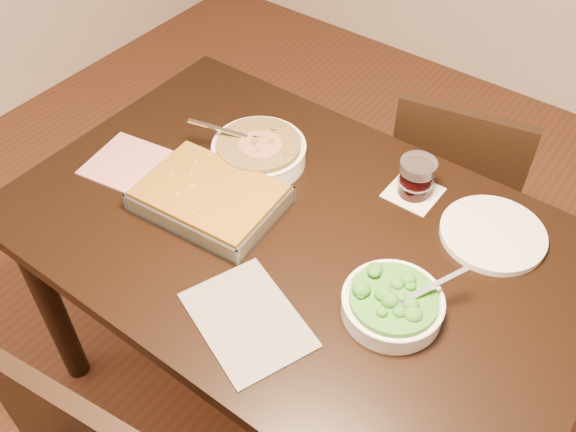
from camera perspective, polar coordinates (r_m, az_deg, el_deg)
The scene contains 11 objects.
ground at distance 2.15m, azimuth 0.67°, elevation -15.14°, with size 4.00×4.00×0.00m, color #4F2616.
table at distance 1.61m, azimuth 0.87°, elevation -3.71°, with size 1.40×0.90×0.75m.
magazine_a at distance 1.75m, azimuth -13.20°, elevation 4.26°, with size 0.26×0.19×0.01m, color #BB3549.
magazine_b at distance 1.38m, azimuth -3.62°, elevation -9.19°, with size 0.28×0.20×0.00m, color #27282E.
coaster at distance 1.66m, azimuth 11.08°, elevation 2.06°, with size 0.12×0.12×0.00m, color white.
stew_bowl at distance 1.70m, azimuth -2.60°, elevation 5.79°, with size 0.26×0.25×0.09m.
broccoli_bowl at distance 1.38m, azimuth 9.28°, elevation -7.69°, with size 0.22×0.23×0.09m.
baking_dish at distance 1.59m, azimuth -6.94°, elevation 1.60°, with size 0.36×0.28×0.06m.
wine_tumbler at distance 1.62m, azimuth 11.34°, elevation 3.45°, with size 0.09×0.09×0.10m.
dinner_plate at distance 1.59m, azimuth 17.74°, elevation -1.53°, with size 0.25×0.25×0.02m, color white.
chair_far at distance 2.13m, azimuth 14.55°, elevation 2.43°, with size 0.46×0.46×0.83m.
Camera 1 is at (0.61, -0.85, 1.88)m, focal length 40.00 mm.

